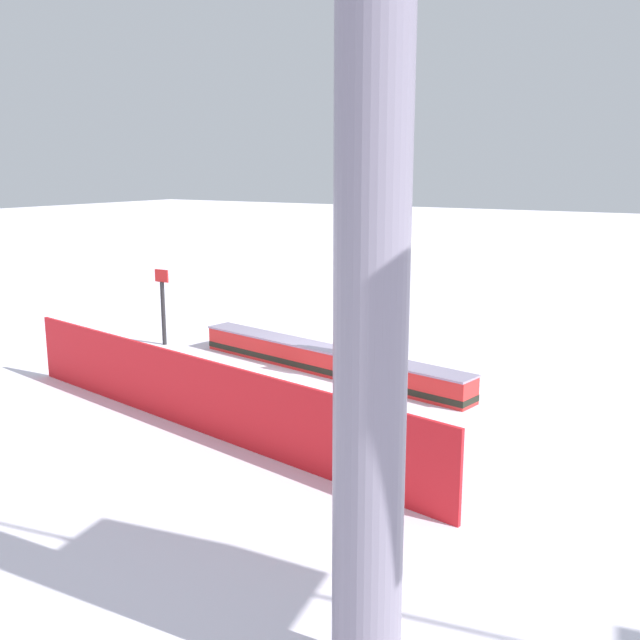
# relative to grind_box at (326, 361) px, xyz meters

# --- Properties ---
(ground_plane) EXTENTS (120.00, 120.00, 0.00)m
(ground_plane) POSITION_rel_grind_box_xyz_m (0.00, 0.00, -0.25)
(ground_plane) COLOR white
(grind_box) EXTENTS (6.88, 1.82, 0.55)m
(grind_box) POSITION_rel_grind_box_xyz_m (0.00, 0.00, 0.00)
(grind_box) COLOR red
(grind_box) RESTS_ON ground_plane
(snowboarder) EXTENTS (1.45, 0.55, 1.46)m
(snowboarder) POSITION_rel_grind_box_xyz_m (-0.98, 0.17, 1.10)
(snowboarder) COLOR silver
(snowboarder) RESTS_ON grind_box
(safety_fence) EXTENTS (9.57, 1.75, 1.25)m
(safety_fence) POSITION_rel_grind_box_xyz_m (0.00, 4.02, 0.37)
(safety_fence) COLOR red
(safety_fence) RESTS_ON ground_plane
(trail_marker) EXTENTS (0.40, 0.10, 1.84)m
(trail_marker) POSITION_rel_grind_box_xyz_m (4.64, -0.07, 0.74)
(trail_marker) COLOR #262628
(trail_marker) RESTS_ON ground_plane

